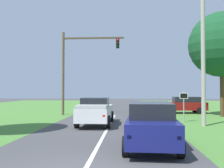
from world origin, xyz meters
TOP-DOWN VIEW (x-y plane):
  - ground_plane at (0.00, 9.85)m, footprint 120.00×120.00m
  - red_suv_near at (2.20, 3.65)m, footprint 2.31×4.82m
  - pickup_truck_lead at (-0.94, 10.55)m, footprint 2.20×5.57m
  - traffic_light at (-3.56, 17.63)m, footprint 5.99×0.40m
  - keep_moving_sign at (5.40, 12.48)m, footprint 0.60×0.09m
  - oak_tree_right at (9.73, 16.83)m, footprint 5.87×5.87m
  - crossing_suv_far at (7.15, 20.32)m, footprint 4.37×2.19m
  - utility_pole_right at (6.25, 10.42)m, footprint 0.28×0.28m

SIDE VIEW (x-z plane):
  - ground_plane at x=0.00m, z-range 0.00..0.00m
  - crossing_suv_far at x=7.15m, z-range 0.05..1.75m
  - pickup_truck_lead at x=-0.94m, z-range 0.04..1.89m
  - red_suv_near at x=2.20m, z-range 0.05..1.89m
  - keep_moving_sign at x=5.40m, z-range 0.33..2.63m
  - utility_pole_right at x=6.25m, z-range 0.00..8.38m
  - traffic_light at x=-3.56m, z-range 1.15..9.16m
  - oak_tree_right at x=9.73m, z-range 1.78..11.23m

